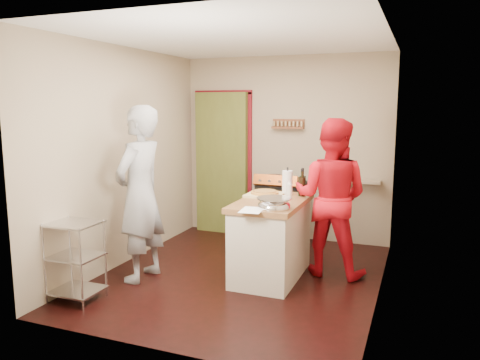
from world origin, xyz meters
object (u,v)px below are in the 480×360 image
wire_shelving (75,257)px  person_stripe (140,194)px  person_red (331,197)px  stove (281,211)px  island (271,237)px

wire_shelving → person_stripe: size_ratio=0.42×
wire_shelving → person_stripe: 0.95m
person_stripe → person_red: (1.91, 0.93, -0.07)m
stove → person_red: person_red is taller
person_red → island: bearing=36.7°
wire_shelving → person_stripe: bearing=69.3°
stove → island: (0.28, -1.32, 0.02)m
person_stripe → person_red: size_ratio=1.08×
wire_shelving → island: island is taller
stove → person_stripe: 2.21m
island → person_stripe: person_stripe is taller
stove → person_stripe: bearing=-119.1°
wire_shelving → person_red: bearing=37.3°
stove → island: size_ratio=0.78×
wire_shelving → island: size_ratio=0.62×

